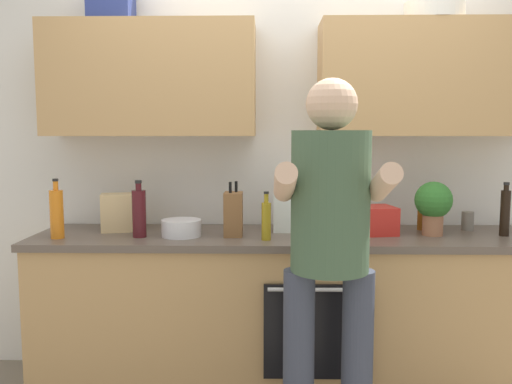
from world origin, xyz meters
TOP-DOWN VIEW (x-y plane):
  - back_wall_unit at (-0.00, 0.27)m, footprint 4.00×0.39m
  - counter at (0.00, -0.00)m, footprint 2.84×0.67m
  - person_standing at (0.16, -0.68)m, footprint 0.49×0.45m
  - bottle_juice at (-1.25, -0.14)m, footprint 0.07×0.07m
  - bottle_syrup at (0.80, 0.15)m, footprint 0.05×0.05m
  - bottle_wine at (-0.81, -0.10)m, footprint 0.08×0.08m
  - bottle_soy at (1.20, -0.02)m, footprint 0.05×0.05m
  - bottle_oil at (-0.12, -0.16)m, footprint 0.05×0.05m
  - cup_stoneware at (1.06, 0.15)m, footprint 0.07×0.07m
  - mixing_bowl at (-0.59, -0.07)m, footprint 0.22×0.22m
  - knife_block at (-0.30, -0.05)m, footprint 0.10×0.14m
  - potted_herb at (0.81, -0.01)m, footprint 0.21×0.21m
  - grocery_bag_crisps at (0.50, 0.03)m, footprint 0.22×0.24m
  - grocery_bag_produce at (0.05, 0.10)m, footprint 0.26×0.16m
  - grocery_bag_bread at (-0.95, 0.09)m, footprint 0.27×0.19m

SIDE VIEW (x-z plane):
  - counter at x=0.00m, z-range 0.00..0.90m
  - mixing_bowl at x=-0.59m, z-range 0.90..0.99m
  - cup_stoneware at x=1.06m, z-range 0.90..1.01m
  - grocery_bag_crisps at x=0.50m, z-range 0.90..1.06m
  - bottle_syrup at x=0.80m, z-range 0.87..1.09m
  - person_standing at x=0.16m, z-range 0.16..1.85m
  - bottle_oil at x=-0.12m, z-range 0.88..1.14m
  - grocery_bag_bread at x=-0.95m, z-range 0.90..1.12m
  - grocery_bag_produce at x=0.05m, z-range 0.90..1.13m
  - knife_block at x=-0.30m, z-range 0.87..1.17m
  - bottle_soy at x=1.20m, z-range 0.89..1.18m
  - bottle_wine at x=-0.81m, z-range 0.88..1.19m
  - bottle_juice at x=-1.25m, z-range 0.87..1.20m
  - potted_herb at x=0.81m, z-range 0.93..1.23m
  - back_wall_unit at x=0.00m, z-range 0.25..2.75m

